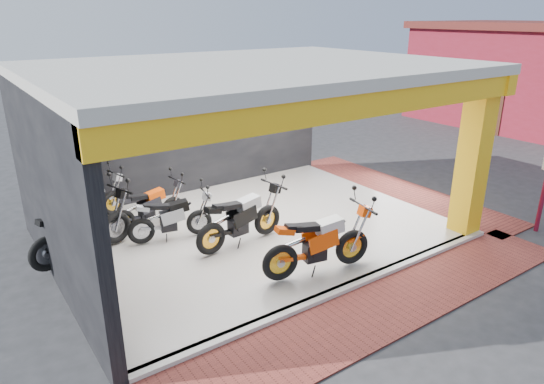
{
  "coord_description": "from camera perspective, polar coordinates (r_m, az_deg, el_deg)",
  "views": [
    {
      "loc": [
        -5.39,
        -6.38,
        4.62
      ],
      "look_at": [
        0.39,
        1.88,
        0.9
      ],
      "focal_mm": 32.0,
      "sensor_mm": 36.0,
      "label": 1
    }
  ],
  "objects": [
    {
      "name": "header_beam_front",
      "position": [
        7.73,
        10.08,
        10.11
      ],
      "size": [
        8.4,
        0.3,
        0.4
      ],
      "primitive_type": "cube",
      "color": "yellow",
      "rests_on": "corner_column"
    },
    {
      "name": "back_wall",
      "position": [
        13.0,
        -9.67,
        7.22
      ],
      "size": [
        8.2,
        0.2,
        3.5
      ],
      "primitive_type": "cube",
      "color": "black",
      "rests_on": "ground"
    },
    {
      "name": "moto_row_b",
      "position": [
        10.45,
        -8.63,
        -2.15
      ],
      "size": [
        1.99,
        1.1,
        1.15
      ],
      "primitive_type": null,
      "rotation": [
        0.0,
        0.0,
        -0.22
      ],
      "color": "#A0A1A7",
      "rests_on": "showroom_floor"
    },
    {
      "name": "moto_row_a",
      "position": [
        10.29,
        -0.58,
        -1.65
      ],
      "size": [
        2.29,
        1.02,
        1.36
      ],
      "primitive_type": null,
      "rotation": [
        0.0,
        0.0,
        0.09
      ],
      "color": "black",
      "rests_on": "showroom_floor"
    },
    {
      "name": "floor_kerb",
      "position": [
        8.87,
        8.87,
        -11.03
      ],
      "size": [
        8.0,
        0.2,
        0.1
      ],
      "primitive_type": "cube",
      "color": "white",
      "rests_on": "ground"
    },
    {
      "name": "header_beam_right",
      "position": [
        12.65,
        13.59,
        13.73
      ],
      "size": [
        0.3,
        6.4,
        0.4
      ],
      "primitive_type": "cube",
      "color": "yellow",
      "rests_on": "corner_column"
    },
    {
      "name": "left_wall",
      "position": [
        8.95,
        -24.75,
        -0.38
      ],
      "size": [
        0.2,
        6.2,
        3.5
      ],
      "primitive_type": "cube",
      "color": "black",
      "rests_on": "ground"
    },
    {
      "name": "paver_right",
      "position": [
        13.97,
        14.69,
        0.33
      ],
      "size": [
        1.4,
        7.0,
        0.03
      ],
      "primitive_type": "cube",
      "color": "brown",
      "rests_on": "ground"
    },
    {
      "name": "ground",
      "position": [
        9.54,
        4.61,
        -8.77
      ],
      "size": [
        80.0,
        80.0,
        0.0
      ],
      "primitive_type": "plane",
      "color": "#2D2D30",
      "rests_on": "ground"
    },
    {
      "name": "paver_front",
      "position": [
        8.44,
        12.59,
        -13.37
      ],
      "size": [
        9.0,
        1.4,
        0.03
      ],
      "primitive_type": "cube",
      "color": "brown",
      "rests_on": "ground"
    },
    {
      "name": "moto_row_d",
      "position": [
        10.41,
        -18.07,
        -2.34
      ],
      "size": [
        2.43,
        1.45,
        1.4
      ],
      "primitive_type": null,
      "rotation": [
        0.0,
        0.0,
        0.28
      ],
      "color": "black",
      "rests_on": "showroom_floor"
    },
    {
      "name": "showroom_floor",
      "position": [
        10.96,
        -2.04,
        -4.4
      ],
      "size": [
        8.0,
        6.0,
        0.1
      ],
      "primitive_type": "cube",
      "color": "white",
      "rests_on": "ground"
    },
    {
      "name": "moto_row_c",
      "position": [
        11.29,
        -11.68,
        -0.62
      ],
      "size": [
        1.95,
        0.89,
        1.15
      ],
      "primitive_type": null,
      "rotation": [
        0.0,
        0.0,
        0.11
      ],
      "color": "black",
      "rests_on": "showroom_floor"
    },
    {
      "name": "corner_column",
      "position": [
        11.11,
        22.6,
        3.71
      ],
      "size": [
        0.5,
        0.5,
        3.5
      ],
      "primitive_type": "cube",
      "color": "yellow",
      "rests_on": "ground"
    },
    {
      "name": "moto_hero",
      "position": [
        9.2,
        9.49,
        -4.53
      ],
      "size": [
        2.43,
        1.28,
        1.41
      ],
      "primitive_type": null,
      "rotation": [
        0.0,
        0.0,
        -0.19
      ],
      "color": "#FF4E0A",
      "rests_on": "showroom_floor"
    },
    {
      "name": "showroom_ceiling",
      "position": [
        10.01,
        -2.3,
        14.4
      ],
      "size": [
        8.4,
        6.4,
        0.2
      ],
      "primitive_type": "cube",
      "color": "beige",
      "rests_on": "corner_column"
    },
    {
      "name": "moto_row_e",
      "position": [
        11.95,
        -18.37,
        0.04
      ],
      "size": [
        2.09,
        1.17,
        1.2
      ],
      "primitive_type": null,
      "rotation": [
        0.0,
        0.0,
        0.24
      ],
      "color": "#9EA0A5",
      "rests_on": "showroom_floor"
    }
  ]
}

